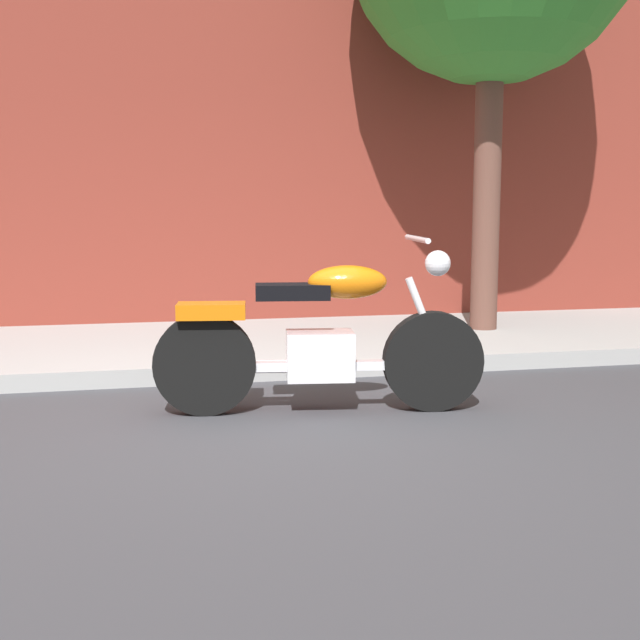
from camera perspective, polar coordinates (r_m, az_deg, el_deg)
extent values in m
plane|color=#38383D|center=(5.19, -5.56, -7.35)|extent=(60.00, 60.00, 0.00)
cube|color=#9C9C9C|center=(7.68, -7.94, -1.87)|extent=(24.30, 2.59, 0.14)
cylinder|color=black|center=(5.56, 7.80, -2.83)|extent=(0.68, 0.21, 0.67)
cylinder|color=black|center=(5.45, -7.97, -3.06)|extent=(0.68, 0.21, 0.67)
cube|color=silver|center=(5.44, 0.00, -2.46)|extent=(0.48, 0.34, 0.32)
cube|color=silver|center=(5.46, 0.00, -3.18)|extent=(1.36, 0.27, 0.06)
ellipsoid|color=#D1660C|center=(5.39, 1.91, 2.64)|extent=(0.55, 0.33, 0.22)
cube|color=black|center=(5.37, -1.92, 1.97)|extent=(0.51, 0.31, 0.10)
cube|color=#D1660C|center=(5.39, -7.51, 0.64)|extent=(0.47, 0.30, 0.10)
cylinder|color=silver|center=(5.50, 7.25, 0.02)|extent=(0.28, 0.09, 0.58)
cylinder|color=silver|center=(5.45, 6.72, 5.59)|extent=(0.14, 0.70, 0.04)
sphere|color=silver|center=(5.48, 8.14, 3.90)|extent=(0.17, 0.17, 0.17)
cylinder|color=silver|center=(5.61, -2.68, -3.20)|extent=(0.80, 0.20, 0.09)
cylinder|color=brown|center=(8.37, 11.46, 9.23)|extent=(0.27, 0.27, 3.16)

